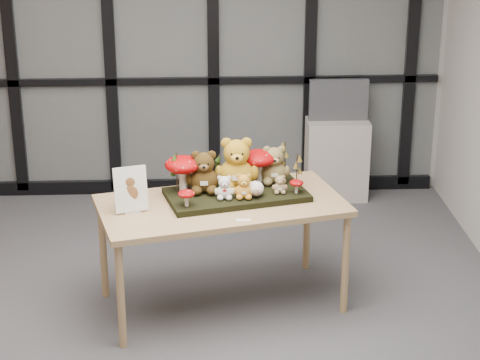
{
  "coord_description": "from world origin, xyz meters",
  "views": [
    {
      "loc": [
        0.34,
        -5.01,
        2.93
      ],
      "look_at": [
        0.58,
        0.29,
        0.93
      ],
      "focal_mm": 65.0,
      "sensor_mm": 36.0,
      "label": 1
    }
  ],
  "objects_px": {
    "bear_small_yellow": "(244,184)",
    "bear_beige_small": "(280,183)",
    "diorama_tray": "(236,195)",
    "sign_holder": "(131,191)",
    "mushroom_front_right": "(297,186)",
    "bear_pooh_yellow": "(237,160)",
    "cabinet": "(336,159)",
    "mushroom_back_right": "(259,165)",
    "display_table": "(222,212)",
    "monitor": "(339,100)",
    "mushroom_front_left": "(186,197)",
    "mushroom_back_left": "(183,172)",
    "bear_tan_back": "(274,162)",
    "bear_brown_medium": "(204,169)",
    "bear_white_bow": "(224,186)",
    "plush_cream_hedgehog": "(255,188)"
  },
  "relations": [
    {
      "from": "mushroom_front_right",
      "to": "bear_pooh_yellow",
      "type": "bearing_deg",
      "value": 163.32
    },
    {
      "from": "mushroom_front_right",
      "to": "monitor",
      "type": "height_order",
      "value": "monitor"
    },
    {
      "from": "mushroom_back_left",
      "to": "sign_holder",
      "type": "height_order",
      "value": "mushroom_back_left"
    },
    {
      "from": "mushroom_back_left",
      "to": "bear_white_bow",
      "type": "bearing_deg",
      "value": -27.77
    },
    {
      "from": "bear_beige_small",
      "to": "cabinet",
      "type": "distance_m",
      "value": 2.07
    },
    {
      "from": "cabinet",
      "to": "monitor",
      "type": "relative_size",
      "value": 1.4
    },
    {
      "from": "bear_tan_back",
      "to": "bear_beige_small",
      "type": "height_order",
      "value": "bear_tan_back"
    },
    {
      "from": "bear_brown_medium",
      "to": "mushroom_back_right",
      "type": "distance_m",
      "value": 0.4
    },
    {
      "from": "bear_brown_medium",
      "to": "bear_pooh_yellow",
      "type": "bearing_deg",
      "value": -0.37
    },
    {
      "from": "bear_white_bow",
      "to": "mushroom_back_right",
      "type": "height_order",
      "value": "mushroom_back_right"
    },
    {
      "from": "display_table",
      "to": "bear_beige_small",
      "type": "bearing_deg",
      "value": -5.48
    },
    {
      "from": "display_table",
      "to": "cabinet",
      "type": "height_order",
      "value": "display_table"
    },
    {
      "from": "bear_pooh_yellow",
      "to": "bear_brown_medium",
      "type": "height_order",
      "value": "bear_pooh_yellow"
    },
    {
      "from": "mushroom_front_left",
      "to": "mushroom_front_right",
      "type": "distance_m",
      "value": 0.76
    },
    {
      "from": "diorama_tray",
      "to": "mushroom_front_right",
      "type": "bearing_deg",
      "value": -19.78
    },
    {
      "from": "mushroom_back_right",
      "to": "mushroom_front_right",
      "type": "xyz_separation_m",
      "value": [
        0.24,
        -0.2,
        -0.08
      ]
    },
    {
      "from": "display_table",
      "to": "cabinet",
      "type": "relative_size",
      "value": 2.43
    },
    {
      "from": "display_table",
      "to": "sign_holder",
      "type": "distance_m",
      "value": 0.64
    },
    {
      "from": "cabinet",
      "to": "bear_white_bow",
      "type": "bearing_deg",
      "value": -118.26
    },
    {
      "from": "bear_small_yellow",
      "to": "cabinet",
      "type": "bearing_deg",
      "value": 50.02
    },
    {
      "from": "sign_holder",
      "to": "monitor",
      "type": "height_order",
      "value": "monitor"
    },
    {
      "from": "plush_cream_hedgehog",
      "to": "sign_holder",
      "type": "bearing_deg",
      "value": 175.55
    },
    {
      "from": "monitor",
      "to": "mushroom_front_left",
      "type": "bearing_deg",
      "value": -121.76
    },
    {
      "from": "mushroom_front_left",
      "to": "monitor",
      "type": "xyz_separation_m",
      "value": [
        1.31,
        2.11,
        0.05
      ]
    },
    {
      "from": "bear_white_bow",
      "to": "mushroom_front_left",
      "type": "distance_m",
      "value": 0.28
    },
    {
      "from": "display_table",
      "to": "mushroom_back_left",
      "type": "distance_m",
      "value": 0.37
    },
    {
      "from": "bear_beige_small",
      "to": "plush_cream_hedgehog",
      "type": "bearing_deg",
      "value": -177.58
    },
    {
      "from": "bear_small_yellow",
      "to": "cabinet",
      "type": "distance_m",
      "value": 2.23
    },
    {
      "from": "bear_pooh_yellow",
      "to": "mushroom_front_right",
      "type": "bearing_deg",
      "value": -31.29
    },
    {
      "from": "mushroom_front_left",
      "to": "mushroom_front_right",
      "type": "height_order",
      "value": "mushroom_front_left"
    },
    {
      "from": "bear_tan_back",
      "to": "bear_white_bow",
      "type": "distance_m",
      "value": 0.45
    },
    {
      "from": "display_table",
      "to": "bear_tan_back",
      "type": "xyz_separation_m",
      "value": [
        0.37,
        0.26,
        0.25
      ]
    },
    {
      "from": "bear_beige_small",
      "to": "mushroom_front_right",
      "type": "height_order",
      "value": "bear_beige_small"
    },
    {
      "from": "bear_tan_back",
      "to": "cabinet",
      "type": "distance_m",
      "value": 1.92
    },
    {
      "from": "bear_tan_back",
      "to": "mushroom_front_left",
      "type": "height_order",
      "value": "bear_tan_back"
    },
    {
      "from": "mushroom_back_right",
      "to": "sign_holder",
      "type": "bearing_deg",
      "value": -155.73
    },
    {
      "from": "bear_small_yellow",
      "to": "bear_white_bow",
      "type": "distance_m",
      "value": 0.13
    },
    {
      "from": "mushroom_back_right",
      "to": "mushroom_front_left",
      "type": "distance_m",
      "value": 0.64
    },
    {
      "from": "bear_beige_small",
      "to": "sign_holder",
      "type": "height_order",
      "value": "sign_holder"
    },
    {
      "from": "sign_holder",
      "to": "plush_cream_hedgehog",
      "type": "bearing_deg",
      "value": -6.43
    },
    {
      "from": "mushroom_back_right",
      "to": "display_table",
      "type": "bearing_deg",
      "value": -136.52
    },
    {
      "from": "bear_pooh_yellow",
      "to": "bear_white_bow",
      "type": "distance_m",
      "value": 0.24
    },
    {
      "from": "diorama_tray",
      "to": "sign_holder",
      "type": "xyz_separation_m",
      "value": [
        -0.69,
        -0.22,
        0.12
      ]
    },
    {
      "from": "mushroom_front_right",
      "to": "cabinet",
      "type": "distance_m",
      "value": 2.04
    },
    {
      "from": "bear_brown_medium",
      "to": "plush_cream_hedgehog",
      "type": "height_order",
      "value": "bear_brown_medium"
    },
    {
      "from": "display_table",
      "to": "bear_white_bow",
      "type": "bearing_deg",
      "value": -62.91
    },
    {
      "from": "mushroom_back_right",
      "to": "mushroom_front_right",
      "type": "bearing_deg",
      "value": -39.42
    },
    {
      "from": "mushroom_back_right",
      "to": "monitor",
      "type": "xyz_separation_m",
      "value": [
        0.81,
        1.71,
        -0.02
      ]
    },
    {
      "from": "bear_small_yellow",
      "to": "bear_beige_small",
      "type": "xyz_separation_m",
      "value": [
        0.25,
        0.08,
        -0.02
      ]
    },
    {
      "from": "diorama_tray",
      "to": "cabinet",
      "type": "distance_m",
      "value": 2.14
    }
  ]
}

